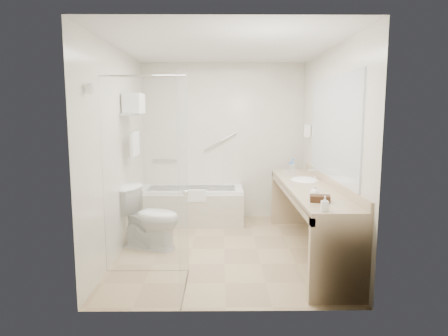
{
  "coord_description": "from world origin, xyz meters",
  "views": [
    {
      "loc": [
        -0.05,
        -4.89,
        1.74
      ],
      "look_at": [
        0.0,
        0.3,
        1.0
      ],
      "focal_mm": 32.0,
      "sensor_mm": 36.0,
      "label": 1
    }
  ],
  "objects_px": {
    "water_bottle_left": "(290,169)",
    "amenity_basket": "(320,199)",
    "bathtub": "(192,205)",
    "vanity_counter": "(308,202)",
    "toilet": "(150,218)"
  },
  "relations": [
    {
      "from": "toilet",
      "to": "amenity_basket",
      "type": "distance_m",
      "value": 2.24
    },
    {
      "from": "vanity_counter",
      "to": "amenity_basket",
      "type": "xyz_separation_m",
      "value": [
        -0.08,
        -0.88,
        0.24
      ]
    },
    {
      "from": "amenity_basket",
      "to": "water_bottle_left",
      "type": "xyz_separation_m",
      "value": [
        -0.01,
        1.69,
        0.05
      ]
    },
    {
      "from": "bathtub",
      "to": "amenity_basket",
      "type": "xyz_separation_m",
      "value": [
        1.44,
        -2.27,
        0.61
      ]
    },
    {
      "from": "water_bottle_left",
      "to": "amenity_basket",
      "type": "bearing_deg",
      "value": -89.8
    },
    {
      "from": "bathtub",
      "to": "toilet",
      "type": "distance_m",
      "value": 1.26
    },
    {
      "from": "bathtub",
      "to": "vanity_counter",
      "type": "distance_m",
      "value": 2.09
    },
    {
      "from": "bathtub",
      "to": "amenity_basket",
      "type": "bearing_deg",
      "value": -57.52
    },
    {
      "from": "amenity_basket",
      "to": "water_bottle_left",
      "type": "bearing_deg",
      "value": 90.2
    },
    {
      "from": "toilet",
      "to": "amenity_basket",
      "type": "xyz_separation_m",
      "value": [
        1.89,
        -1.09,
        0.49
      ]
    },
    {
      "from": "amenity_basket",
      "to": "vanity_counter",
      "type": "bearing_deg",
      "value": 84.69
    },
    {
      "from": "bathtub",
      "to": "vanity_counter",
      "type": "bearing_deg",
      "value": -42.35
    },
    {
      "from": "vanity_counter",
      "to": "water_bottle_left",
      "type": "relative_size",
      "value": 15.3
    },
    {
      "from": "bathtub",
      "to": "water_bottle_left",
      "type": "xyz_separation_m",
      "value": [
        1.44,
        -0.58,
        0.66
      ]
    },
    {
      "from": "toilet",
      "to": "amenity_basket",
      "type": "relative_size",
      "value": 4.13
    }
  ]
}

